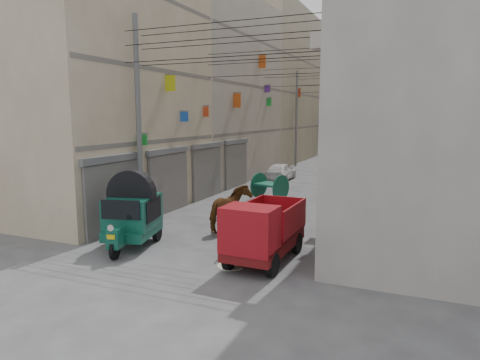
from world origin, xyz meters
The scene contains 18 objects.
ground centered at (0.00, 0.00, 0.00)m, with size 140.00×140.00×0.00m, color #464649.
building_row_left centered at (-8.00, 34.13, 6.46)m, with size 8.00×62.00×14.00m.
building_row_right centered at (8.00, 34.13, 6.46)m, with size 8.00×62.00×14.00m.
end_cap_building centered at (0.00, 66.00, 6.50)m, with size 22.00×10.00×13.00m, color #A0937E.
shutters_left centered at (-3.92, 10.38, 1.49)m, with size 0.18×14.40×2.88m.
signboards centered at (-0.01, 21.66, 3.43)m, with size 8.22×40.52×5.67m.
ac_units centered at (3.65, 7.67, 7.43)m, with size 0.70×6.55×3.35m.
utility_poles centered at (0.00, 17.00, 4.00)m, with size 7.40×22.20×8.00m.
overhead_cables centered at (0.00, 14.40, 6.77)m, with size 7.40×22.52×1.12m.
auto_rickshaw centered at (-2.28, 3.69, 1.14)m, with size 2.03×2.86×1.94m.
tonga_cart centered at (1.01, 5.79, 0.65)m, with size 1.51×2.89×1.24m.
mini_truck centered at (2.25, 3.61, 0.90)m, with size 1.57×3.37×1.88m.
second_cart centered at (-0.74, 13.05, 0.71)m, with size 1.86×1.75×1.33m.
feed_sack centered at (1.52, 3.18, 0.12)m, with size 0.49×0.40×0.25m, color beige.
horse centered at (-0.05, 6.58, 0.85)m, with size 0.91×2.00×1.69m, color #5C2115.
distant_car_white centered at (-2.25, 19.66, 0.59)m, with size 1.40×3.48×1.19m, color white.
distant_car_grey centered at (2.37, 24.04, 0.53)m, with size 1.12×3.21×1.06m, color #4E5350.
distant_car_green centered at (-1.61, 39.58, 0.63)m, with size 1.76×4.34×1.26m, color #1E5A3F.
Camera 1 is at (6.40, -7.56, 4.29)m, focal length 32.00 mm.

